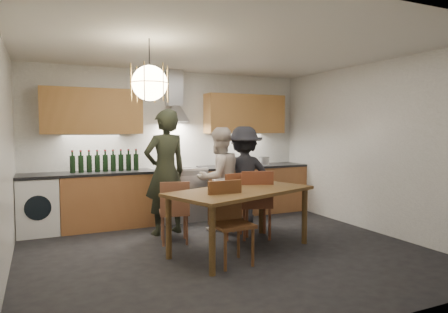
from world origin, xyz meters
name	(u,v)px	position (x,y,z in m)	size (l,w,h in m)	color
ground	(226,251)	(0.00, 0.00, 0.00)	(5.00, 5.00, 0.00)	black
room_shell	(226,119)	(0.00, 0.00, 1.71)	(5.02, 4.52, 2.61)	white
counter_run	(179,194)	(0.02, 1.95, 0.45)	(5.00, 0.62, 0.90)	#B97947
range_stove	(178,195)	(0.00, 1.94, 0.44)	(0.90, 0.60, 0.92)	silver
wall_fixtures	(175,112)	(0.00, 2.07, 1.87)	(4.30, 0.54, 1.10)	tan
pendant_lamp	(150,83)	(-1.00, -0.10, 2.10)	(0.43, 0.43, 0.70)	black
dining_table	(241,197)	(0.19, -0.06, 0.71)	(2.11, 1.53, 0.80)	brown
chair_back_left	(174,208)	(-0.50, 0.58, 0.50)	(0.48, 0.48, 0.88)	brown
chair_back_mid	(234,201)	(0.37, 0.52, 0.55)	(0.49, 0.49, 0.96)	brown
chair_back_right	(256,200)	(0.64, 0.33, 0.57)	(0.57, 0.57, 0.99)	brown
chair_front	(229,216)	(-0.14, -0.39, 0.55)	(0.44, 0.44, 0.96)	brown
person_left	(165,172)	(-0.45, 1.16, 0.94)	(0.68, 0.45, 1.87)	black
person_mid	(219,179)	(0.39, 1.08, 0.80)	(0.78, 0.61, 1.61)	beige
person_right	(244,176)	(0.86, 1.13, 0.81)	(1.05, 0.60, 1.62)	black
mixing_bowl	(239,164)	(1.17, 1.91, 0.94)	(0.30, 0.30, 0.07)	silver
stock_pot	(264,161)	(1.74, 1.98, 0.97)	(0.20, 0.20, 0.14)	#B6B7BA
wine_bottles	(105,161)	(-1.20, 1.96, 1.07)	(1.07, 0.08, 0.35)	black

